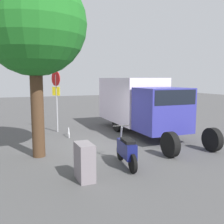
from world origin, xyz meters
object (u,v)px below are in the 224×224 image
object	(u,v)px
stop_sign	(56,92)
utility_cabinet	(85,162)
street_tree	(34,24)
box_truck_near	(140,102)
motorcycle	(126,150)
bike_rack_hoop	(69,136)

from	to	relation	value
stop_sign	utility_cabinet	bearing A→B (deg)	177.11
street_tree	utility_cabinet	distance (m)	4.89
stop_sign	street_tree	size ratio (longest dim) A/B	0.49
box_truck_near	stop_sign	xyz separation A→B (m)	(1.66, 3.90, 0.52)
street_tree	utility_cabinet	bearing A→B (deg)	-159.90
motorcycle	bike_rack_hoop	xyz separation A→B (m)	(4.82, 0.84, -0.52)
box_truck_near	motorcycle	xyz separation A→B (m)	(-4.34, 2.72, -1.04)
stop_sign	motorcycle	bearing A→B (deg)	-168.91
motorcycle	stop_sign	bearing A→B (deg)	17.31
motorcycle	bike_rack_hoop	bearing A→B (deg)	16.13
motorcycle	street_tree	distance (m)	5.13
motorcycle	street_tree	world-z (taller)	street_tree
street_tree	utility_cabinet	xyz separation A→B (m)	(-2.61, -0.96, -4.02)
street_tree	box_truck_near	bearing A→B (deg)	-66.07
motorcycle	utility_cabinet	xyz separation A→B (m)	(-0.57, 1.51, -0.01)
utility_cabinet	bike_rack_hoop	world-z (taller)	utility_cabinet
street_tree	motorcycle	bearing A→B (deg)	-129.62
street_tree	utility_cabinet	world-z (taller)	street_tree
box_truck_near	utility_cabinet	distance (m)	6.57
box_truck_near	bike_rack_hoop	bearing A→B (deg)	-98.29
motorcycle	stop_sign	xyz separation A→B (m)	(6.01, 1.18, 1.56)
box_truck_near	street_tree	world-z (taller)	street_tree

